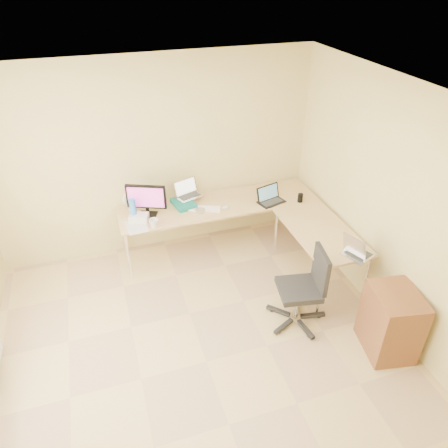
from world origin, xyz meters
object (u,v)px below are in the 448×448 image
object	(u,v)px
desk_main	(219,226)
desk_return	(318,255)
laptop_center	(189,189)
office_chair	(299,286)
mug	(154,223)
desk_fan	(131,201)
laptop_return	(360,246)
water_bottle	(133,209)
laptop_black	(272,195)
monitor	(147,200)
keyboard	(202,208)
cabinet	(391,323)

from	to	relation	value
desk_main	desk_return	xyz separation A→B (m)	(0.98, -1.00, 0.00)
laptop_center	office_chair	distance (m)	1.99
mug	desk_fan	bearing A→B (deg)	112.46
laptop_return	desk_return	bearing A→B (deg)	-6.27
desk_fan	desk_return	bearing A→B (deg)	-41.27
desk_main	water_bottle	distance (m)	1.24
laptop_black	office_chair	bearing A→B (deg)	-116.53
monitor	desk_fan	world-z (taller)	monitor
desk_main	desk_return	world-z (taller)	same
desk_main	keyboard	world-z (taller)	keyboard
desk_main	laptop_black	distance (m)	0.85
office_chair	monitor	bearing A→B (deg)	140.73
desk_main	office_chair	distance (m)	1.65
laptop_black	laptop_return	xyz separation A→B (m)	(0.45, -1.36, 0.01)
desk_main	monitor	world-z (taller)	monitor
mug	desk_return	bearing A→B (deg)	-20.33
mug	water_bottle	world-z (taller)	water_bottle
laptop_black	office_chair	world-z (taller)	office_chair
water_bottle	office_chair	bearing A→B (deg)	-45.30
laptop_return	office_chair	size ratio (longest dim) A/B	0.38
monitor	keyboard	bearing A→B (deg)	17.34
laptop_black	cabinet	world-z (taller)	laptop_black
water_bottle	desk_fan	bearing A→B (deg)	90.00
keyboard	water_bottle	size ratio (longest dim) A/B	1.62
desk_return	laptop_center	xyz separation A→B (m)	(-1.33, 1.20, 0.53)
laptop_black	laptop_return	distance (m)	1.43
desk_main	laptop_return	bearing A→B (deg)	-54.07
laptop_black	laptop_center	bearing A→B (deg)	143.27
desk_main	laptop_center	world-z (taller)	laptop_center
desk_return	laptop_black	size ratio (longest dim) A/B	3.74
cabinet	laptop_center	bearing A→B (deg)	132.01
keyboard	desk_fan	distance (m)	0.92
laptop_center	keyboard	xyz separation A→B (m)	(0.10, -0.28, -0.16)
desk_main	cabinet	xyz separation A→B (m)	(1.13, -2.25, -0.01)
laptop_black	keyboard	bearing A→B (deg)	157.13
desk_main	mug	bearing A→B (deg)	-162.09
mug	water_bottle	distance (m)	0.33
monitor	water_bottle	distance (m)	0.20
desk_return	laptop_return	bearing A→B (deg)	-74.81
laptop_center	laptop_black	xyz separation A→B (m)	(1.03, -0.39, -0.06)
laptop_return	cabinet	distance (m)	0.85
water_bottle	office_chair	distance (m)	2.21
keyboard	desk_fan	bearing A→B (deg)	-175.31
monitor	desk_fan	distance (m)	0.29
mug	office_chair	world-z (taller)	office_chair
keyboard	water_bottle	xyz separation A→B (m)	(-0.87, 0.03, 0.13)
monitor	cabinet	xyz separation A→B (m)	(2.07, -2.25, -0.58)
mug	cabinet	bearing A→B (deg)	-43.66
laptop_center	cabinet	distance (m)	2.91
office_chair	laptop_return	bearing A→B (deg)	13.84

